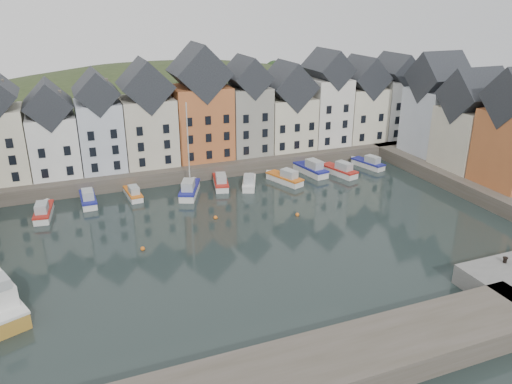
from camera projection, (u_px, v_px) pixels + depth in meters
ground at (270, 240)px, 57.40m from camera, size 260.00×260.00×0.00m
far_quay at (199, 159)px, 82.99m from camera, size 90.00×16.00×2.00m
right_quay at (496, 182)px, 72.36m from camera, size 14.00×54.00×2.00m
hillside at (171, 207)px, 112.41m from camera, size 153.60×70.40×64.00m
far_terrace at (220, 113)px, 79.49m from camera, size 72.37×8.16×17.78m
right_terrace at (473, 122)px, 73.52m from camera, size 8.30×24.25×16.36m
mooring_buoys at (222, 226)px, 60.58m from camera, size 20.50×5.50×0.50m
boat_a at (43, 212)px, 63.20m from camera, size 2.60×6.29×2.35m
boat_b at (88, 199)px, 67.27m from camera, size 2.00×6.21×2.38m
boat_c at (133, 194)px, 69.35m from camera, size 2.07×5.44×2.05m
boat_d at (189, 189)px, 70.20m from camera, size 4.65×7.19×13.19m
boat_e at (221, 182)px, 73.32m from camera, size 3.25×6.47×2.38m
boat_f at (249, 183)px, 73.24m from camera, size 3.92×6.02×2.22m
boat_g at (286, 178)px, 74.84m from camera, size 4.00×6.60×2.42m
boat_h at (311, 169)px, 78.64m from camera, size 3.33×7.27×2.69m
boat_i at (340, 170)px, 78.18m from camera, size 3.60×6.75×2.48m
boat_j at (369, 163)px, 81.65m from camera, size 3.29×6.20×2.28m
mooring_bollard at (505, 260)px, 48.42m from camera, size 0.48×0.48×0.56m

